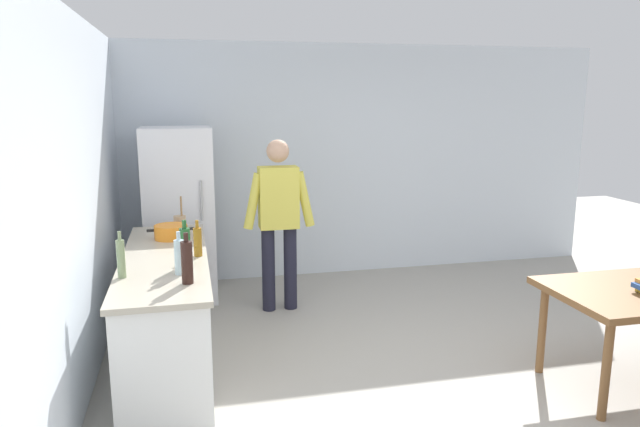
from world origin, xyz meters
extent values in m
plane|color=#9E998E|center=(0.00, 0.00, 0.00)|extent=(14.00, 14.00, 0.00)
cube|color=silver|center=(0.00, 3.00, 1.35)|extent=(6.40, 0.12, 2.70)
cube|color=silver|center=(-2.60, 0.20, 1.35)|extent=(0.12, 5.60, 2.70)
cube|color=white|center=(-2.00, 0.80, 0.43)|extent=(0.60, 2.12, 0.86)
cube|color=#B2A893|center=(-2.00, 0.80, 0.88)|extent=(0.64, 2.20, 0.04)
cube|color=white|center=(-1.90, 2.40, 0.90)|extent=(0.70, 0.64, 1.80)
cylinder|color=#B2B2B7|center=(-1.68, 2.06, 1.10)|extent=(0.02, 0.02, 0.40)
cylinder|color=#1E1E2D|center=(-1.06, 1.85, 0.42)|extent=(0.13, 0.13, 0.84)
cylinder|color=#1E1E2D|center=(-0.84, 1.85, 0.42)|extent=(0.13, 0.13, 0.84)
cube|color=#D8CC4C|center=(-0.95, 1.85, 1.14)|extent=(0.38, 0.22, 0.60)
sphere|color=tan|center=(-0.95, 1.85, 1.59)|extent=(0.22, 0.22, 0.22)
cylinder|color=#D8CC4C|center=(-1.20, 1.81, 1.12)|extent=(0.20, 0.09, 0.55)
cylinder|color=#D8CC4C|center=(-0.70, 1.81, 1.12)|extent=(0.20, 0.09, 0.55)
cylinder|color=brown|center=(0.80, -0.65, 0.35)|extent=(0.06, 0.06, 0.70)
cylinder|color=brown|center=(0.80, 0.05, 0.35)|extent=(0.06, 0.06, 0.70)
cylinder|color=orange|center=(-1.96, 1.37, 0.96)|extent=(0.28, 0.28, 0.12)
cube|color=black|center=(-2.13, 1.37, 0.98)|extent=(0.06, 0.03, 0.02)
cube|color=black|center=(-1.79, 1.37, 0.98)|extent=(0.06, 0.03, 0.02)
cylinder|color=tan|center=(-1.89, 1.65, 0.97)|extent=(0.11, 0.11, 0.14)
cylinder|color=olive|center=(-1.87, 1.66, 1.11)|extent=(0.02, 0.05, 0.22)
cylinder|color=olive|center=(-1.87, 1.64, 1.11)|extent=(0.02, 0.04, 0.22)
cylinder|color=#1E5123|center=(-1.84, 0.49, 1.04)|extent=(0.08, 0.08, 0.28)
cylinder|color=#1E5123|center=(-1.84, 0.49, 1.21)|extent=(0.03, 0.03, 0.06)
cylinder|color=#996619|center=(-1.75, 0.75, 1.01)|extent=(0.06, 0.06, 0.22)
cylinder|color=#996619|center=(-1.75, 0.75, 1.15)|extent=(0.03, 0.03, 0.06)
cylinder|color=black|center=(-1.83, 0.09, 1.04)|extent=(0.08, 0.08, 0.28)
cylinder|color=black|center=(-1.83, 0.09, 1.21)|extent=(0.03, 0.03, 0.06)
cylinder|color=gray|center=(-2.26, 0.32, 1.03)|extent=(0.06, 0.06, 0.26)
cylinder|color=gray|center=(-2.26, 0.32, 1.19)|extent=(0.02, 0.02, 0.06)
cylinder|color=silver|center=(-1.88, 0.31, 1.02)|extent=(0.07, 0.07, 0.24)
cylinder|color=silver|center=(-1.88, 0.31, 1.17)|extent=(0.03, 0.03, 0.06)
camera|label=1|loc=(-1.79, -3.62, 2.09)|focal=32.41mm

